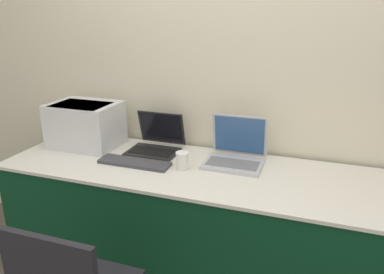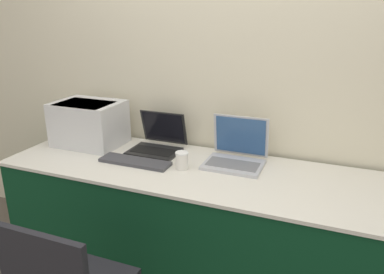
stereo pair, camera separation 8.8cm
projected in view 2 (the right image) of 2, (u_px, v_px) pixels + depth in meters
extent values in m
cube|color=beige|center=(234.00, 72.00, 2.35)|extent=(8.00, 0.05, 2.60)
cube|color=#0C381E|center=(210.00, 232.00, 2.29)|extent=(2.49, 0.70, 0.77)
cube|color=silver|center=(211.00, 173.00, 2.16)|extent=(2.51, 0.72, 0.02)
cube|color=silver|center=(89.00, 123.00, 2.55)|extent=(0.44, 0.34, 0.30)
cube|color=black|center=(85.00, 107.00, 2.48)|extent=(0.35, 0.25, 0.05)
cube|color=black|center=(154.00, 152.00, 2.42)|extent=(0.32, 0.23, 0.02)
cube|color=black|center=(153.00, 151.00, 2.41)|extent=(0.28, 0.13, 0.00)
cube|color=black|center=(164.00, 127.00, 2.52)|extent=(0.32, 0.07, 0.23)
cube|color=black|center=(163.00, 127.00, 2.51)|extent=(0.29, 0.06, 0.20)
cube|color=#B7B7BC|center=(233.00, 165.00, 2.22)|extent=(0.34, 0.26, 0.02)
cube|color=slate|center=(233.00, 164.00, 2.20)|extent=(0.30, 0.14, 0.00)
cube|color=#B7B7BC|center=(241.00, 136.00, 2.31)|extent=(0.34, 0.04, 0.26)
cube|color=#2D5184|center=(240.00, 136.00, 2.30)|extent=(0.31, 0.04, 0.23)
cube|color=#3D3D42|center=(135.00, 162.00, 2.26)|extent=(0.44, 0.13, 0.02)
cylinder|color=white|center=(182.00, 161.00, 2.17)|extent=(0.07, 0.07, 0.09)
cylinder|color=white|center=(182.00, 153.00, 2.16)|extent=(0.08, 0.08, 0.01)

